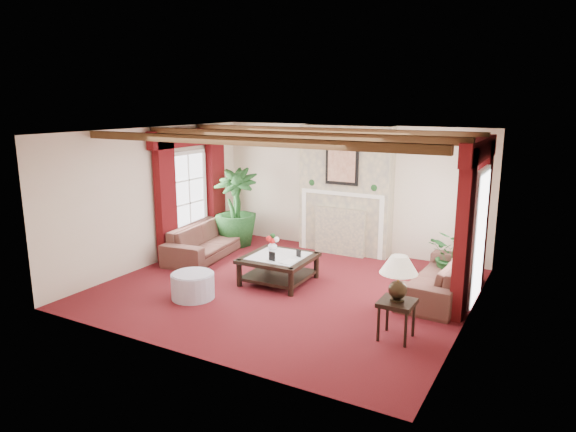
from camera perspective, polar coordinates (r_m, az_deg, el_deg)
The scene contains 23 objects.
floor at distance 9.05m, azimuth -0.14°, elevation -7.95°, with size 6.00×6.00×0.00m, color #430C0F.
ceiling at distance 8.49m, azimuth -0.15°, elevation 9.37°, with size 6.00×6.00×0.00m, color white.
back_wall at distance 11.11m, azimuth 6.81°, elevation 3.05°, with size 6.00×0.02×2.70m, color beige.
left_wall at distance 10.44m, azimuth -14.67°, elevation 2.11°, with size 0.02×5.50×2.70m, color beige.
right_wall at distance 7.71m, azimuth 19.73°, elevation -1.89°, with size 0.02×5.50×2.70m, color beige.
ceiling_beams at distance 8.49m, azimuth -0.15°, elevation 8.96°, with size 6.00×3.00×0.12m, color #362211, non-canonical shape.
fireplace at distance 10.78m, azimuth 6.59°, elevation 9.99°, with size 2.00×0.52×2.70m, color tan, non-canonical shape.
french_door_left at distance 11.05m, azimuth -11.20°, elevation 6.93°, with size 0.10×1.10×2.16m, color white, non-canonical shape.
french_door_right at distance 8.54m, azimuth 21.06°, elevation 4.71°, with size 0.10×1.10×2.16m, color white, non-canonical shape.
curtains_left at distance 10.95m, azimuth -10.85°, elevation 9.10°, with size 0.20×2.40×2.55m, color #41080C, non-canonical shape.
curtains_right at distance 8.52m, azimuth 20.55°, elevation 7.57°, with size 0.20×2.40×2.55m, color #41080C, non-canonical shape.
sofa_left at distance 10.90m, azimuth -8.95°, elevation -2.07°, with size 0.98×2.34×0.89m, color #370F1D.
sofa_right at distance 8.95m, azimuth 16.67°, elevation -5.76°, with size 0.77×2.29×0.88m, color #370F1D.
potted_palm at distance 11.61m, azimuth -5.79°, elevation -0.88°, with size 1.41×1.93×0.97m, color black.
small_plant at distance 9.71m, azimuth 17.93°, elevation -4.85°, with size 1.22×1.25×0.74m, color black.
coffee_table at distance 9.26m, azimuth -1.05°, elevation -5.91°, with size 1.17×1.17×0.48m, color black, non-canonical shape.
side_table at distance 7.28m, azimuth 11.93°, elevation -11.21°, with size 0.47×0.47×0.55m, color black, non-canonical shape.
ottoman at distance 8.68m, azimuth -10.52°, elevation -7.63°, with size 0.71×0.71×0.41m, color #A29AAE.
table_lamp at distance 7.06m, azimuth 12.15°, elevation -6.74°, with size 0.51×0.51×0.65m, color black, non-canonical shape.
flower_vase at distance 9.54m, azimuth -1.73°, elevation -3.29°, with size 0.20×0.21×0.17m, color silver.
book at distance 8.85m, azimuth -0.48°, elevation -4.16°, with size 0.22×0.06×0.30m, color black.
photo_frame_a at distance 8.88m, azimuth -1.79°, elevation -4.53°, with size 0.13×0.02×0.17m, color black, non-canonical shape.
photo_frame_b at distance 9.10m, azimuth 1.19°, elevation -4.19°, with size 0.11×0.02×0.14m, color black, non-canonical shape.
Camera 1 is at (4.14, -7.40, 3.19)m, focal length 32.00 mm.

